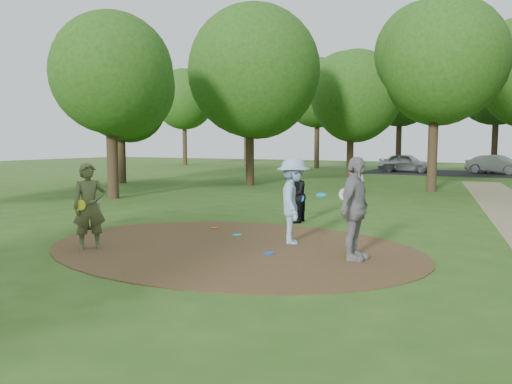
% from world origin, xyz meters
% --- Properties ---
extents(ground, '(100.00, 100.00, 0.00)m').
position_xyz_m(ground, '(0.00, 0.00, 0.00)').
color(ground, '#2D5119').
rests_on(ground, ground).
extents(dirt_clearing, '(8.40, 8.40, 0.02)m').
position_xyz_m(dirt_clearing, '(0.00, 0.00, 0.01)').
color(dirt_clearing, '#47301C').
rests_on(dirt_clearing, ground).
extents(parking_lot, '(14.00, 8.00, 0.01)m').
position_xyz_m(parking_lot, '(2.00, 30.00, 0.00)').
color(parking_lot, black).
rests_on(parking_lot, ground).
extents(player_observer_with_disc, '(0.75, 0.80, 1.84)m').
position_xyz_m(player_observer_with_disc, '(-2.54, -1.53, 0.92)').
color(player_observer_with_disc, '#4F5632').
rests_on(player_observer_with_disc, ground).
extents(player_throwing_with_disc, '(1.35, 1.43, 1.93)m').
position_xyz_m(player_throwing_with_disc, '(1.04, 1.00, 0.97)').
color(player_throwing_with_disc, '#91B5D9').
rests_on(player_throwing_with_disc, ground).
extents(player_walking_with_disc, '(0.68, 0.83, 1.58)m').
position_xyz_m(player_walking_with_disc, '(-0.07, 3.75, 0.79)').
color(player_walking_with_disc, black).
rests_on(player_walking_with_disc, ground).
extents(player_waiting_with_disc, '(0.61, 1.21, 2.00)m').
position_xyz_m(player_waiting_with_disc, '(2.71, 0.08, 1.00)').
color(player_waiting_with_disc, gray).
rests_on(player_waiting_with_disc, ground).
extents(disc_ground_cyan, '(0.22, 0.22, 0.02)m').
position_xyz_m(disc_ground_cyan, '(-0.53, 1.23, 0.03)').
color(disc_ground_cyan, '#19C5CC').
rests_on(disc_ground_cyan, dirt_clearing).
extents(disc_ground_blue, '(0.22, 0.22, 0.02)m').
position_xyz_m(disc_ground_blue, '(1.03, -0.23, 0.03)').
color(disc_ground_blue, blue).
rests_on(disc_ground_blue, dirt_clearing).
extents(disc_ground_red, '(0.22, 0.22, 0.02)m').
position_xyz_m(disc_ground_red, '(-1.53, 1.79, 0.03)').
color(disc_ground_red, '#C33A13').
rests_on(disc_ground_red, dirt_clearing).
extents(car_left, '(4.25, 2.03, 1.40)m').
position_xyz_m(car_left, '(-1.87, 29.61, 0.70)').
color(car_left, '#B0B2B9').
rests_on(car_left, ground).
extents(car_right, '(4.32, 2.99, 1.35)m').
position_xyz_m(car_right, '(4.27, 30.28, 0.68)').
color(car_right, '#96979D').
rests_on(car_right, ground).
extents(disc_golf_basket, '(0.63, 0.63, 1.54)m').
position_xyz_m(disc_golf_basket, '(-4.50, 0.30, 0.87)').
color(disc_golf_basket, black).
rests_on(disc_golf_basket, ground).
extents(tree_ring, '(37.30, 45.74, 9.33)m').
position_xyz_m(tree_ring, '(1.85, 10.91, 5.27)').
color(tree_ring, '#332316').
rests_on(tree_ring, ground).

